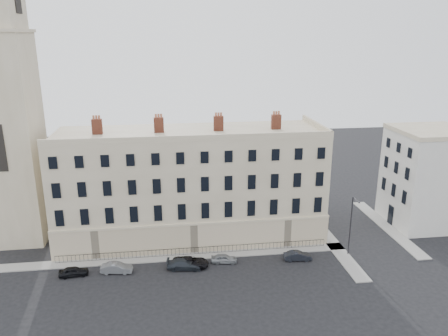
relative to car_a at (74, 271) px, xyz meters
The scene contains 15 objects.
ground 20.74m from the car_a, ahead, with size 160.00×160.00×0.00m, color black.
terrace 18.96m from the car_a, 33.87° to the left, with size 36.22×12.22×17.00m.
church_tower 23.57m from the car_a, 128.31° to the left, with size 8.00×8.13×44.00m.
adjacent_building 50.82m from the car_a, 10.14° to the left, with size 10.00×10.00×14.00m, color silver.
pavement_terrace 11.02m from the car_a, 15.13° to the left, with size 48.00×2.00×0.12m, color gray.
pavement_east_return 34.14m from the car_a, ahead, with size 2.00×24.00×0.12m, color gray.
pavement_adjacent 44.33m from the car_a, 10.23° to the left, with size 2.00×20.00×0.12m, color gray.
railings 14.99m from the car_a, 12.61° to the left, with size 35.00×0.04×0.96m.
car_a is the anchor object (origin of this frame).
car_b 5.00m from the car_a, ahead, with size 1.31×3.77×1.24m, color slate.
car_c 13.12m from the car_a, ahead, with size 1.75×4.31×1.25m, color #22272E.
car_d 13.88m from the car_a, ahead, with size 2.08×4.50×1.25m, color black.
car_e 18.17m from the car_a, ahead, with size 1.33×3.31×1.13m, color gray.
car_f 27.51m from the car_a, ahead, with size 1.23×3.53×1.16m, color black.
streetlamp 34.69m from the car_a, ahead, with size 0.34×1.74×8.04m.
Camera 1 is at (-9.11, -45.78, 27.48)m, focal length 35.00 mm.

